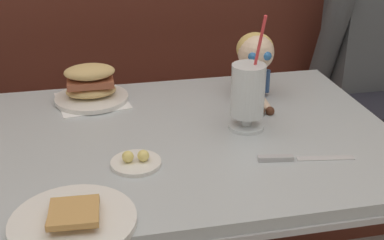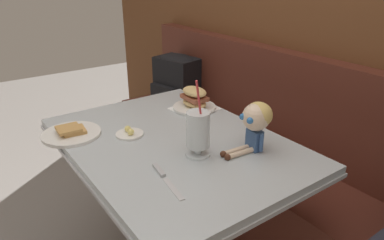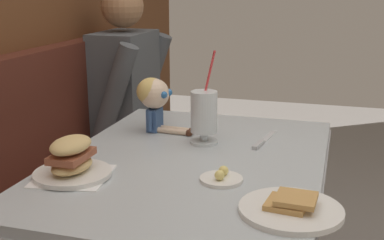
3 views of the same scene
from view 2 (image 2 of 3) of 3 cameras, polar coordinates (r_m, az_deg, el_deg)
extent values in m
cube|color=brown|center=(1.97, 19.50, 15.92)|extent=(4.40, 0.08, 2.40)
cube|color=#512319|center=(2.10, 11.28, -11.51)|extent=(2.60, 0.48, 0.45)
cube|color=#512319|center=(2.00, 16.18, 2.37)|extent=(2.60, 0.10, 0.55)
cube|color=#B2BCC1|center=(1.51, -2.92, -3.70)|extent=(1.10, 0.80, 0.03)
cube|color=#B7BABF|center=(1.52, -2.90, -4.47)|extent=(1.11, 0.81, 0.02)
cylinder|color=#A5A8AD|center=(1.71, -2.66, -14.46)|extent=(0.14, 0.14, 0.65)
cylinder|color=white|center=(1.63, -18.74, -2.11)|extent=(0.25, 0.25, 0.01)
cube|color=tan|center=(1.62, -18.43, -1.62)|extent=(0.11, 0.11, 0.01)
cube|color=tan|center=(1.61, -19.18, -1.34)|extent=(0.10, 0.10, 0.01)
cylinder|color=silver|center=(1.39, 0.95, -5.47)|extent=(0.10, 0.10, 0.01)
cylinder|color=silver|center=(1.38, 0.95, -4.74)|extent=(0.03, 0.03, 0.03)
cylinder|color=silver|center=(1.34, 0.98, -1.53)|extent=(0.09, 0.09, 0.14)
cylinder|color=brown|center=(1.34, 0.97, -1.92)|extent=(0.08, 0.08, 0.12)
cylinder|color=#DB383D|center=(1.28, 1.27, 2.01)|extent=(0.03, 0.05, 0.22)
cube|color=white|center=(1.83, 0.39, 1.84)|extent=(0.23, 0.23, 0.00)
cylinder|color=white|center=(1.82, 0.39, 2.07)|extent=(0.22, 0.22, 0.01)
ellipsoid|color=tan|center=(1.82, 0.40, 2.79)|extent=(0.15, 0.10, 0.04)
cube|color=#995138|center=(1.81, 0.40, 3.62)|extent=(0.14, 0.09, 0.02)
ellipsoid|color=tan|center=(1.80, 0.40, 4.58)|extent=(0.15, 0.10, 0.04)
cylinder|color=white|center=(1.57, -9.96, -2.26)|extent=(0.12, 0.12, 0.01)
sphere|color=#F4E07A|center=(1.57, -10.27, -1.39)|extent=(0.03, 0.03, 0.03)
sphere|color=#F4E07A|center=(1.54, -9.78, -1.88)|extent=(0.03, 0.03, 0.03)
cube|color=silver|center=(1.19, -3.01, -10.94)|extent=(0.14, 0.04, 0.00)
cube|color=#B2B5BA|center=(1.29, -5.24, -7.98)|extent=(0.09, 0.03, 0.01)
cube|color=#385689|center=(1.43, 9.96, -3.12)|extent=(0.07, 0.04, 0.08)
sphere|color=beige|center=(1.39, 10.24, 0.47)|extent=(0.11, 0.11, 0.11)
ellipsoid|color=#D8B766|center=(1.40, 10.63, 0.87)|extent=(0.12, 0.11, 0.10)
sphere|color=#2D6BB2|center=(1.38, 8.13, 0.53)|extent=(0.03, 0.03, 0.03)
sphere|color=#2D6BB2|center=(1.35, 9.29, -0.10)|extent=(0.03, 0.03, 0.03)
cylinder|color=beige|center=(1.41, 7.01, -4.85)|extent=(0.03, 0.12, 0.02)
cylinder|color=beige|center=(1.39, 7.72, -5.31)|extent=(0.03, 0.12, 0.02)
sphere|color=#4C2819|center=(1.38, 5.03, -5.48)|extent=(0.03, 0.03, 0.03)
sphere|color=#4C2819|center=(1.36, 5.72, -5.96)|extent=(0.03, 0.03, 0.03)
cylinder|color=#385689|center=(1.46, 8.94, -2.36)|extent=(0.02, 0.02, 0.07)
cylinder|color=#385689|center=(1.40, 11.05, -3.59)|extent=(0.02, 0.02, 0.07)
cube|color=black|center=(2.55, -2.34, 5.79)|extent=(0.34, 0.26, 0.38)
cube|color=black|center=(2.52, -4.60, 3.65)|extent=(0.22, 0.10, 0.17)
ellipsoid|color=black|center=(2.51, -2.41, 9.72)|extent=(0.32, 0.25, 0.07)
camera|label=1|loc=(1.46, -56.24, 11.23)|focal=48.52mm
camera|label=3|loc=(2.59, -30.56, 17.35)|focal=47.60mm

